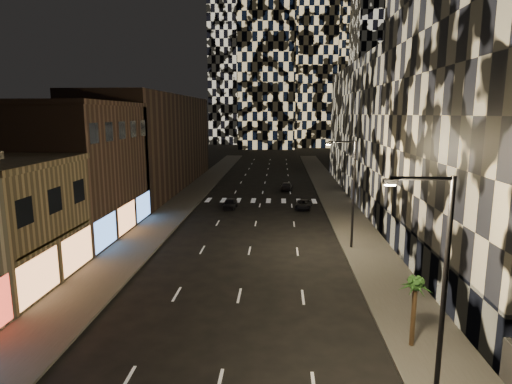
# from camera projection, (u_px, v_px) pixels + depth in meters

# --- Properties ---
(sidewalk_left) EXTENTS (4.00, 120.00, 0.15)m
(sidewalk_left) POSITION_uv_depth(u_px,v_px,m) (186.00, 199.00, 56.96)
(sidewalk_left) COLOR #47443F
(sidewalk_left) RESTS_ON ground
(sidewalk_right) EXTENTS (4.00, 120.00, 0.15)m
(sidewalk_right) POSITION_uv_depth(u_px,v_px,m) (337.00, 201.00, 55.84)
(sidewalk_right) COLOR #47443F
(sidewalk_right) RESTS_ON ground
(curb_left) EXTENTS (0.20, 120.00, 0.15)m
(curb_left) POSITION_uv_depth(u_px,v_px,m) (202.00, 199.00, 56.84)
(curb_left) COLOR #4C4C47
(curb_left) RESTS_ON ground
(curb_right) EXTENTS (0.20, 120.00, 0.15)m
(curb_right) POSITION_uv_depth(u_px,v_px,m) (321.00, 201.00, 55.96)
(curb_right) COLOR #4C4C47
(curb_right) RESTS_ON ground
(retail_brown) EXTENTS (10.00, 15.00, 12.00)m
(retail_brown) POSITION_uv_depth(u_px,v_px,m) (72.00, 171.00, 40.08)
(retail_brown) COLOR #483228
(retail_brown) RESTS_ON ground
(retail_filler_left) EXTENTS (10.00, 40.00, 14.00)m
(retail_filler_left) POSITION_uv_depth(u_px,v_px,m) (154.00, 142.00, 65.92)
(retail_filler_left) COLOR #483228
(retail_filler_left) RESTS_ON ground
(midrise_base) EXTENTS (0.60, 25.00, 3.00)m
(midrise_base) POSITION_uv_depth(u_px,v_px,m) (417.00, 253.00, 30.42)
(midrise_base) COLOR #383838
(midrise_base) RESTS_ON ground
(midrise_filler_right) EXTENTS (16.00, 40.00, 18.00)m
(midrise_filler_right) POSITION_uv_depth(u_px,v_px,m) (404.00, 130.00, 60.55)
(midrise_filler_right) COLOR #232326
(midrise_filler_right) RESTS_ON ground
(streetlight_near) EXTENTS (2.55, 0.25, 9.00)m
(streetlight_near) POSITION_uv_depth(u_px,v_px,m) (439.00, 278.00, 15.70)
(streetlight_near) COLOR black
(streetlight_near) RESTS_ON sidewalk_right
(streetlight_far) EXTENTS (2.55, 0.25, 9.00)m
(streetlight_far) POSITION_uv_depth(u_px,v_px,m) (351.00, 187.00, 35.34)
(streetlight_far) COLOR black
(streetlight_far) RESTS_ON sidewalk_right
(car_dark_midlane) EXTENTS (1.65, 3.74, 1.25)m
(car_dark_midlane) POSITION_uv_depth(u_px,v_px,m) (230.00, 204.00, 51.53)
(car_dark_midlane) COLOR black
(car_dark_midlane) RESTS_ON ground
(car_dark_oncoming) EXTENTS (1.99, 4.24, 1.20)m
(car_dark_oncoming) POSITION_uv_depth(u_px,v_px,m) (287.00, 186.00, 64.07)
(car_dark_oncoming) COLOR black
(car_dark_oncoming) RESTS_ON ground
(car_dark_rightlane) EXTENTS (2.25, 4.06, 1.08)m
(car_dark_rightlane) POSITION_uv_depth(u_px,v_px,m) (303.00, 205.00, 51.31)
(car_dark_rightlane) COLOR black
(car_dark_rightlane) RESTS_ON ground
(palm_tree) EXTENTS (1.76, 1.79, 3.51)m
(palm_tree) POSITION_uv_depth(u_px,v_px,m) (415.00, 289.00, 20.40)
(palm_tree) COLOR #47331E
(palm_tree) RESTS_ON sidewalk_right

